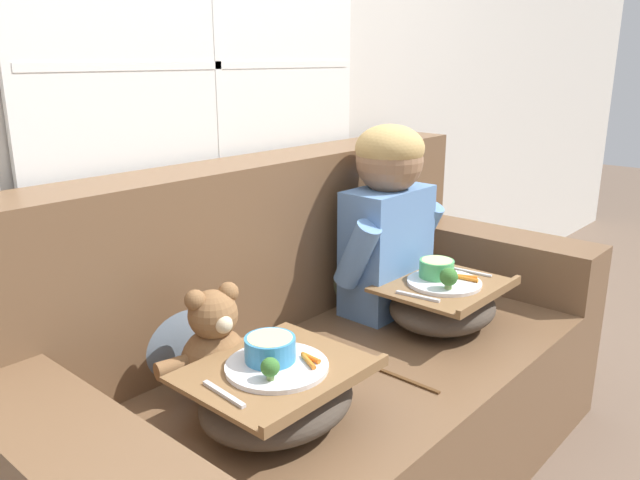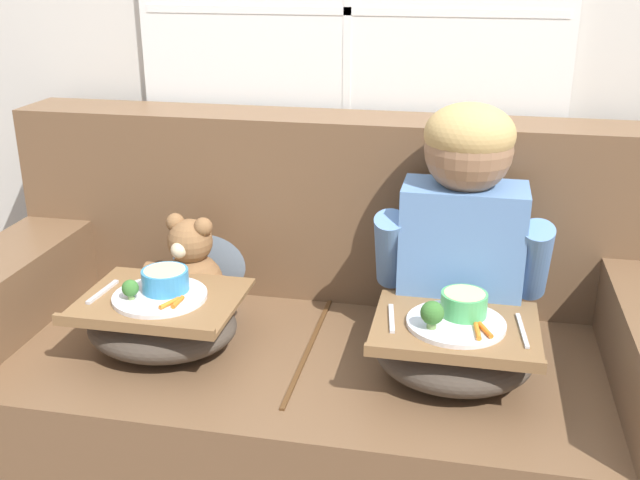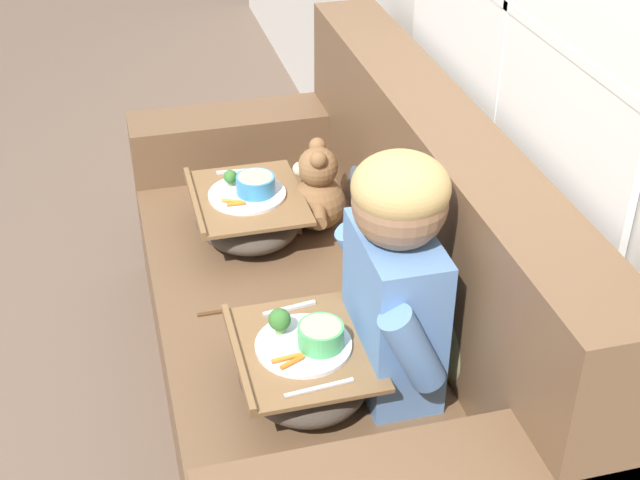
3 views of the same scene
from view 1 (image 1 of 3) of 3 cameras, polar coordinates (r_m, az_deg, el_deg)
name	(u,v)px [view 1 (image 1 of 3)]	position (r m, az deg, el deg)	size (l,w,h in m)	color
wall_back_with_window	(207,61)	(2.09, -10.26, 15.80)	(8.00, 0.08, 2.60)	beige
couch	(320,376)	(1.99, -0.03, -12.32)	(1.96, 0.92, 1.00)	brown
throw_pillow_behind_child	(346,256)	(2.28, 2.40, -1.46)	(0.33, 0.16, 0.34)	#898456
throw_pillow_behind_teddy	(173,319)	(1.79, -13.32, -7.03)	(0.33, 0.16, 0.34)	slate
child_figure	(388,211)	(2.12, 6.25, 2.63)	(0.46, 0.23, 0.65)	#5B84BC
teddy_bear	(215,349)	(1.67, -9.54, -9.77)	(0.32, 0.23, 0.30)	brown
lap_tray_child	(443,303)	(2.09, 11.17, -5.65)	(0.40, 0.34, 0.23)	#473D33
lap_tray_teddy	(277,393)	(1.54, -3.92, -13.80)	(0.42, 0.35, 0.22)	#473D33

